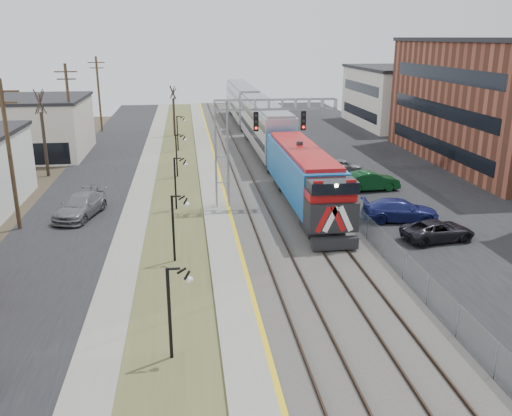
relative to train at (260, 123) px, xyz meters
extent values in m
cube|color=black|center=(-17.00, -15.81, -2.86)|extent=(7.00, 120.00, 0.04)
cube|color=gray|center=(-12.50, -15.81, -2.84)|extent=(2.00, 120.00, 0.08)
cube|color=#474F2A|center=(-9.50, -15.81, -2.85)|extent=(4.00, 120.00, 0.06)
cube|color=gray|center=(-6.50, -15.81, -2.76)|extent=(2.00, 120.00, 0.24)
cube|color=#595651|center=(-1.50, -15.81, -2.78)|extent=(8.00, 120.00, 0.20)
cube|color=black|center=(10.50, -15.81, -2.86)|extent=(16.00, 120.00, 0.04)
cube|color=gold|center=(-5.62, -15.81, -2.64)|extent=(0.24, 120.00, 0.01)
cube|color=#2D2119|center=(-4.25, -15.81, -2.61)|extent=(0.08, 120.00, 0.15)
cube|color=#2D2119|center=(-2.75, -15.81, -2.61)|extent=(0.08, 120.00, 0.15)
cube|color=#2D2119|center=(-0.75, -15.81, -2.61)|extent=(0.08, 120.00, 0.15)
cube|color=#2D2119|center=(0.75, -15.81, -2.61)|extent=(0.08, 120.00, 0.15)
cube|color=#1359A0|center=(0.00, -24.19, -0.41)|extent=(3.00, 17.00, 4.25)
cube|color=black|center=(0.00, -32.89, -2.18)|extent=(2.80, 0.50, 0.70)
cube|color=#A1A4AB|center=(0.00, -3.89, 0.13)|extent=(3.00, 22.00, 5.33)
cube|color=#A1A4AB|center=(0.00, 18.91, 0.13)|extent=(3.00, 22.00, 5.33)
cube|color=gray|center=(-6.00, -22.81, 1.12)|extent=(1.00, 1.00, 8.00)
cube|color=gray|center=(-2.00, -22.81, 4.87)|extent=(9.00, 0.80, 0.80)
cube|color=black|center=(-3.50, -23.26, 3.72)|extent=(0.35, 0.25, 1.40)
cube|color=black|center=(0.00, -23.26, 3.72)|extent=(0.35, 0.25, 1.40)
cylinder|color=black|center=(-9.50, -42.81, -0.88)|extent=(0.14, 0.14, 4.00)
cylinder|color=black|center=(-9.50, -32.81, -0.88)|extent=(0.14, 0.14, 4.00)
cylinder|color=black|center=(-9.50, -22.81, -0.88)|extent=(0.14, 0.14, 4.00)
cylinder|color=black|center=(-9.50, -12.81, -0.88)|extent=(0.14, 0.14, 4.00)
cylinder|color=black|center=(-9.50, -0.81, -0.88)|extent=(0.14, 0.14, 4.00)
cylinder|color=#4C3823|center=(-20.00, -25.81, 2.12)|extent=(0.28, 0.28, 10.00)
cylinder|color=#4C3823|center=(-20.00, -5.81, 2.12)|extent=(0.28, 0.28, 10.00)
cylinder|color=#4C3823|center=(-20.00, 14.19, 2.12)|extent=(0.28, 0.28, 10.00)
cube|color=gray|center=(2.70, -15.81, -2.08)|extent=(0.04, 120.00, 1.60)
cube|color=#BAB0A3|center=(-26.50, -0.81, 0.12)|extent=(14.00, 12.00, 6.00)
cube|color=#BAB0A3|center=(24.50, 14.19, 1.12)|extent=(16.00, 18.00, 8.00)
cylinder|color=#382D23|center=(-21.50, -10.81, 0.09)|extent=(0.30, 0.30, 5.95)
cylinder|color=#382D23|center=(-10.00, 9.19, -0.43)|extent=(0.30, 0.30, 4.90)
imported|color=black|center=(7.11, -31.58, -2.23)|extent=(4.94, 2.80, 1.30)
imported|color=navy|center=(6.19, -27.54, -2.11)|extent=(5.59, 2.95, 1.55)
imported|color=slate|center=(6.12, -13.23, -2.21)|extent=(4.12, 2.01, 1.35)
imported|color=#0B3B18|center=(6.71, -19.58, -2.07)|extent=(5.03, 2.09, 1.62)
imported|color=slate|center=(-16.32, -23.66, -2.07)|extent=(3.66, 6.00, 1.63)
camera|label=1|loc=(-8.59, -62.19, 9.59)|focal=38.00mm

